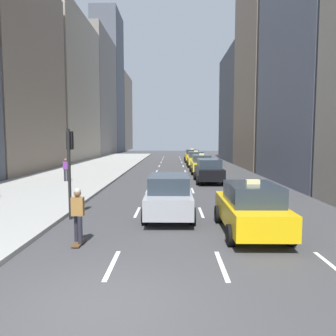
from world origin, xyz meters
TOP-DOWN VIEW (x-y plane):
  - ground_plane at (0.00, 0.00)m, footprint 160.00×160.00m
  - sidewalk_left at (-7.00, 27.00)m, footprint 8.00×66.00m
  - lane_markings at (2.60, 23.00)m, footprint 5.72×56.00m
  - building_row_left at (-14.00, 52.06)m, footprint 6.00×94.53m
  - taxi_lead at (4.00, 38.49)m, footprint 2.02×4.40m
  - taxi_second at (4.00, 4.86)m, footprint 2.02×4.40m
  - taxi_third at (4.00, 23.96)m, footprint 2.02×4.40m
  - taxi_fourth at (4.00, 31.17)m, footprint 2.02×4.40m
  - sedan_black_near at (1.20, 7.40)m, footprint 2.02×4.93m
  - sedan_silver_behind at (4.00, 17.77)m, footprint 2.02×4.57m
  - skateboarder at (-1.52, 3.62)m, footprint 0.36×0.80m
  - pedestrian_far_walking at (-6.34, 17.27)m, footprint 0.36×0.22m
  - traffic_light_pole at (-2.75, 6.84)m, footprint 0.24×0.42m

SIDE VIEW (x-z plane):
  - ground_plane at x=0.00m, z-range 0.00..0.00m
  - lane_markings at x=2.60m, z-range 0.00..0.01m
  - sidewalk_left at x=-7.00m, z-range 0.00..0.15m
  - taxi_lead at x=4.00m, z-range -0.05..1.82m
  - taxi_second at x=4.00m, z-range -0.05..1.82m
  - taxi_third at x=4.00m, z-range -0.05..1.82m
  - taxi_fourth at x=4.00m, z-range -0.05..1.82m
  - sedan_black_near at x=1.20m, z-range 0.02..1.75m
  - sedan_silver_behind at x=4.00m, z-range 0.01..1.76m
  - skateboarder at x=-1.52m, z-range 0.09..1.84m
  - pedestrian_far_walking at x=-6.34m, z-range 0.24..1.89m
  - traffic_light_pole at x=-2.75m, z-range 0.61..4.21m
  - building_row_left at x=-14.00m, z-range -5.03..27.43m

